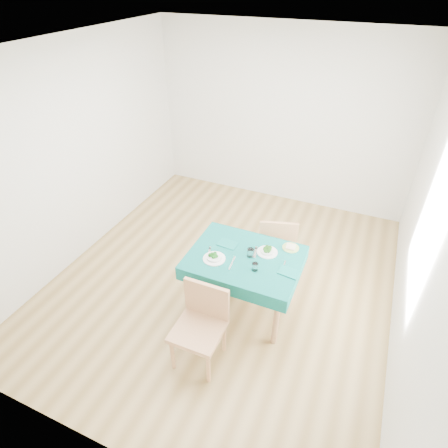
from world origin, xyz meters
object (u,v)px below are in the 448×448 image
at_px(table, 244,283).
at_px(chair_far, 277,232).
at_px(bowl_far, 267,250).
at_px(side_plate, 291,248).
at_px(bowl_near, 214,256).
at_px(chair_near, 197,320).

relative_size(table, chair_far, 1.04).
relative_size(table, bowl_far, 5.24).
bearing_deg(table, bowl_far, 38.74).
relative_size(bowl_far, side_plate, 1.22).
relative_size(bowl_near, bowl_far, 1.06).
distance_m(chair_far, side_plate, 0.60).
distance_m(chair_near, bowl_near, 0.71).
height_order(chair_near, side_plate, chair_near).
relative_size(bowl_near, side_plate, 1.30).
bearing_deg(chair_near, table, 79.34).
distance_m(chair_near, bowl_far, 1.07).
bearing_deg(bowl_near, bowl_far, 34.15).
bearing_deg(chair_far, bowl_near, 49.92).
bearing_deg(table, chair_far, 81.28).
xyz_separation_m(chair_near, bowl_far, (0.35, 0.99, 0.21)).
height_order(table, bowl_far, bowl_far).
relative_size(table, side_plate, 6.40).
xyz_separation_m(chair_far, bowl_far, (0.07, -0.66, 0.23)).
height_order(table, chair_far, chair_far).
bearing_deg(bowl_near, table, 30.59).
relative_size(chair_near, bowl_near, 4.86).
distance_m(table, bowl_near, 0.53).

